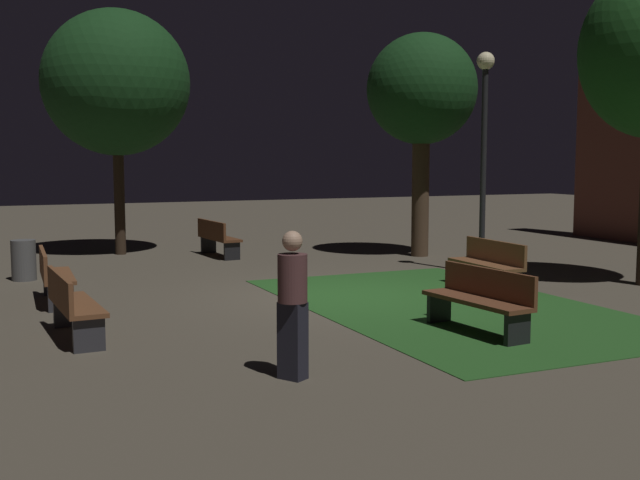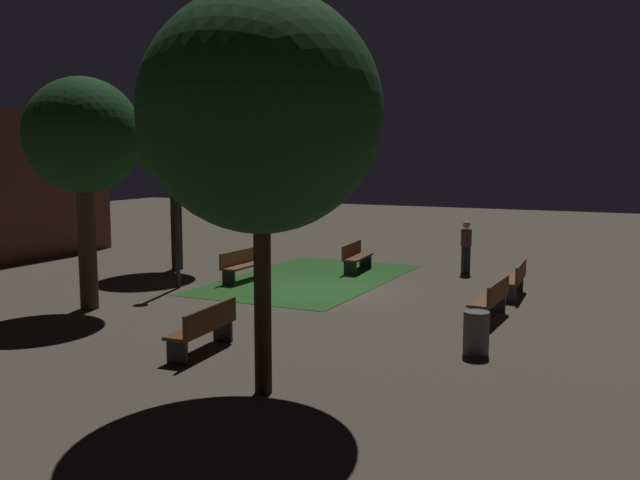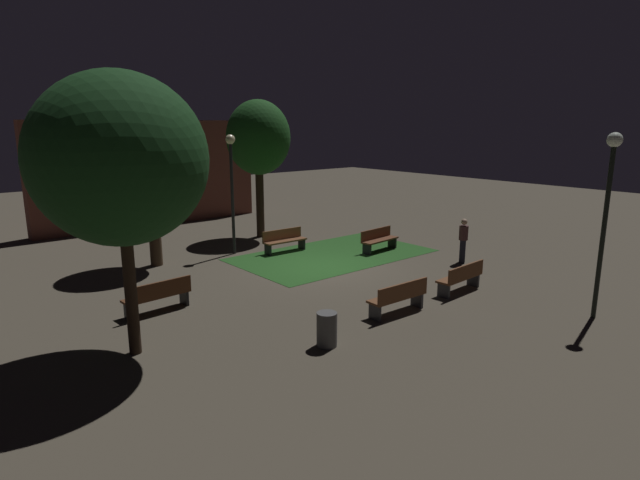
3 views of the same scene
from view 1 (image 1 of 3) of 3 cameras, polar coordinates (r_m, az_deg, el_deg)
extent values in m
plane|color=#4C4438|center=(13.38, 2.02, -4.18)|extent=(60.00, 60.00, 0.00)
cube|color=#23511E|center=(12.70, 9.36, -4.79)|extent=(7.41, 4.38, 0.01)
cube|color=brown|center=(13.42, -18.83, -2.53)|extent=(1.81, 0.54, 0.06)
cube|color=brown|center=(13.38, -19.76, -1.59)|extent=(1.80, 0.12, 0.40)
cube|color=#2D2D33|center=(14.24, -18.98, -3.03)|extent=(0.09, 0.39, 0.42)
cube|color=#2D2D33|center=(12.67, -18.59, -4.11)|extent=(0.09, 0.39, 0.42)
cube|color=brown|center=(10.70, -17.51, -4.60)|extent=(1.82, 0.58, 0.06)
cube|color=brown|center=(10.63, -18.66, -3.45)|extent=(1.80, 0.16, 0.40)
cube|color=#2D2D33|center=(11.52, -18.13, -5.09)|extent=(0.10, 0.39, 0.42)
cube|color=#2D2D33|center=(9.97, -16.70, -6.75)|extent=(0.10, 0.39, 0.42)
cube|color=#512D19|center=(18.90, -7.42, 0.15)|extent=(1.83, 0.61, 0.06)
cube|color=#512D19|center=(18.81, -8.03, 0.81)|extent=(1.80, 0.19, 0.40)
cube|color=black|center=(19.68, -8.24, -0.34)|extent=(0.11, 0.39, 0.42)
cube|color=black|center=(18.19, -6.52, -0.83)|extent=(0.11, 0.39, 0.42)
cube|color=brown|center=(10.73, 11.45, -4.41)|extent=(1.84, 0.65, 0.06)
cube|color=brown|center=(10.83, 12.32, -3.10)|extent=(1.80, 0.23, 0.40)
cube|color=black|center=(10.19, 14.37, -6.40)|extent=(0.12, 0.39, 0.42)
cube|color=black|center=(11.38, 8.79, -4.99)|extent=(0.12, 0.39, 0.42)
cube|color=brown|center=(14.40, 12.11, -1.78)|extent=(1.81, 0.53, 0.06)
cube|color=brown|center=(14.49, 12.81, -0.83)|extent=(1.80, 0.11, 0.40)
cube|color=black|center=(13.79, 13.96, -3.17)|extent=(0.09, 0.39, 0.42)
cube|color=black|center=(15.09, 10.37, -2.31)|extent=(0.09, 0.39, 0.42)
cylinder|color=#2D2116|center=(19.73, -14.61, 3.64)|extent=(0.26, 0.26, 3.23)
ellipsoid|color=#143816|center=(19.80, -14.82, 11.16)|extent=(3.56, 3.56, 3.53)
cylinder|color=#423021|center=(18.91, 7.43, 3.80)|extent=(0.42, 0.42, 3.31)
ellipsoid|color=#143816|center=(18.97, 7.53, 11.00)|extent=(2.64, 2.64, 2.65)
cylinder|color=black|center=(16.24, 11.97, 4.92)|extent=(0.12, 0.12, 4.19)
sphere|color=#F4E5B2|center=(16.35, 12.14, 12.81)|extent=(0.36, 0.36, 0.36)
cylinder|color=#4C4C4C|center=(16.15, -21.04, -1.40)|extent=(0.47, 0.47, 0.79)
cube|color=black|center=(8.38, -2.03, -7.44)|extent=(0.34, 0.32, 0.84)
cylinder|color=#4C2D2D|center=(8.25, -2.05, -2.84)|extent=(0.32, 0.32, 0.52)
sphere|color=tan|center=(8.20, -2.06, -0.08)|extent=(0.22, 0.22, 0.22)
camera|label=2|loc=(28.46, -28.24, 7.82)|focal=39.33mm
camera|label=3|loc=(24.48, -42.41, 10.46)|focal=29.10mm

